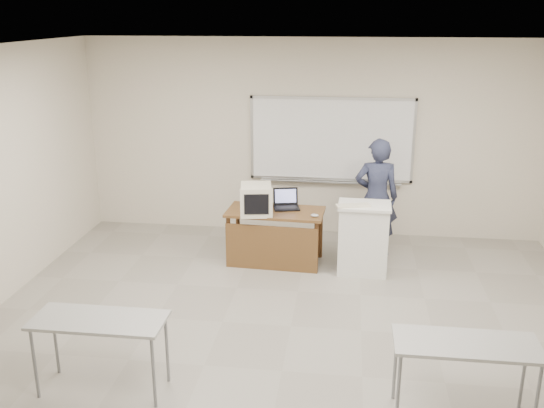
# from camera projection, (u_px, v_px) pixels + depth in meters

# --- Properties ---
(floor) EXTENTS (7.00, 8.00, 0.01)m
(floor) POSITION_uv_depth(u_px,v_px,m) (282.00, 371.00, 5.92)
(floor) COLOR gray
(floor) RESTS_ON ground
(whiteboard) EXTENTS (2.48, 0.10, 1.31)m
(whiteboard) POSITION_uv_depth(u_px,v_px,m) (331.00, 141.00, 9.18)
(whiteboard) COLOR white
(whiteboard) RESTS_ON floor
(student_desks) EXTENTS (4.40, 2.20, 0.73)m
(student_desks) POSITION_uv_depth(u_px,v_px,m) (262.00, 395.00, 4.44)
(student_desks) COLOR gray
(student_desks) RESTS_ON floor
(instructor_desk) EXTENTS (1.32, 0.66, 0.75)m
(instructor_desk) POSITION_uv_depth(u_px,v_px,m) (274.00, 229.00, 8.25)
(instructor_desk) COLOR brown
(instructor_desk) RESTS_ON floor
(podium) EXTENTS (0.68, 0.50, 0.96)m
(podium) POSITION_uv_depth(u_px,v_px,m) (363.00, 238.00, 8.03)
(podium) COLOR white
(podium) RESTS_ON floor
(crt_monitor) EXTENTS (0.43, 0.47, 0.40)m
(crt_monitor) POSITION_uv_depth(u_px,v_px,m) (256.00, 199.00, 8.14)
(crt_monitor) COLOR beige
(crt_monitor) RESTS_ON instructor_desk
(laptop) EXTENTS (0.34, 0.32, 0.25)m
(laptop) POSITION_uv_depth(u_px,v_px,m) (287.00, 203.00, 8.40)
(laptop) COLOR black
(laptop) RESTS_ON instructor_desk
(mouse) EXTENTS (0.12, 0.08, 0.04)m
(mouse) POSITION_uv_depth(u_px,v_px,m) (315.00, 215.00, 8.02)
(mouse) COLOR #ACB1B4
(mouse) RESTS_ON instructor_desk
(keyboard) EXTENTS (0.46, 0.26, 0.02)m
(keyboard) POSITION_uv_depth(u_px,v_px,m) (353.00, 206.00, 7.79)
(keyboard) COLOR beige
(keyboard) RESTS_ON podium
(presenter) EXTENTS (0.64, 0.44, 1.69)m
(presenter) POSITION_uv_depth(u_px,v_px,m) (376.00, 197.00, 8.54)
(presenter) COLOR black
(presenter) RESTS_ON floor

